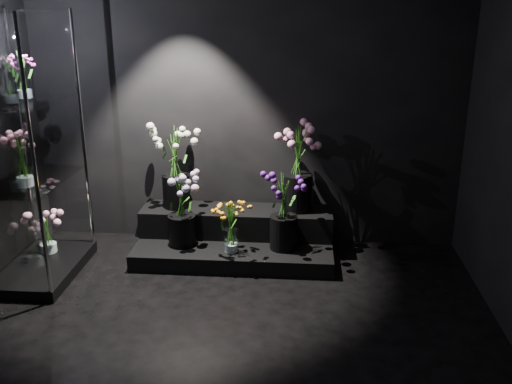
# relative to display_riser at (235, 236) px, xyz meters

# --- Properties ---
(floor) EXTENTS (4.00, 4.00, 0.00)m
(floor) POSITION_rel_display_riser_xyz_m (0.07, -1.64, -0.16)
(floor) COLOR black
(floor) RESTS_ON ground
(wall_back) EXTENTS (4.00, 0.00, 4.00)m
(wall_back) POSITION_rel_display_riser_xyz_m (0.07, 0.36, 1.24)
(wall_back) COLOR black
(wall_back) RESTS_ON floor
(wall_front) EXTENTS (4.00, 0.00, 4.00)m
(wall_front) POSITION_rel_display_riser_xyz_m (0.07, -3.64, 1.24)
(wall_front) COLOR black
(wall_front) RESTS_ON floor
(display_riser) EXTENTS (1.78, 0.79, 0.40)m
(display_riser) POSITION_rel_display_riser_xyz_m (0.00, 0.00, 0.00)
(display_riser) COLOR black
(display_riser) RESTS_ON floor
(display_case) EXTENTS (0.60, 0.99, 2.19)m
(display_case) POSITION_rel_display_riser_xyz_m (-1.61, -0.55, 0.93)
(display_case) COLOR black
(display_case) RESTS_ON floor
(bouquet_orange_bells) EXTENTS (0.34, 0.34, 0.48)m
(bouquet_orange_bells) POSITION_rel_display_riser_xyz_m (-0.00, -0.31, 0.23)
(bouquet_orange_bells) COLOR white
(bouquet_orange_bells) RESTS_ON display_riser
(bouquet_lilac) EXTENTS (0.39, 0.39, 0.68)m
(bouquet_lilac) POSITION_rel_display_riser_xyz_m (-0.46, -0.17, 0.36)
(bouquet_lilac) COLOR black
(bouquet_lilac) RESTS_ON display_riser
(bouquet_purple) EXTENTS (0.44, 0.44, 0.69)m
(bouquet_purple) POSITION_rel_display_riser_xyz_m (0.45, -0.19, 0.37)
(bouquet_purple) COLOR black
(bouquet_purple) RESTS_ON display_riser
(bouquet_cream_roses) EXTENTS (0.39, 0.39, 0.77)m
(bouquet_cream_roses) POSITION_rel_display_riser_xyz_m (-0.57, 0.13, 0.67)
(bouquet_cream_roses) COLOR black
(bouquet_cream_roses) RESTS_ON display_riser
(bouquet_pink_roses) EXTENTS (0.44, 0.44, 0.78)m
(bouquet_pink_roses) POSITION_rel_display_riser_xyz_m (0.56, 0.14, 0.66)
(bouquet_pink_roses) COLOR black
(bouquet_pink_roses) RESTS_ON display_riser
(bouquet_case_pink) EXTENTS (0.31, 0.31, 0.44)m
(bouquet_case_pink) POSITION_rel_display_riser_xyz_m (-1.58, -0.71, 0.92)
(bouquet_case_pink) COLOR white
(bouquet_case_pink) RESTS_ON display_case
(bouquet_case_magenta) EXTENTS (0.29, 0.29, 0.36)m
(bouquet_case_magenta) POSITION_rel_display_riser_xyz_m (-1.65, -0.40, 1.52)
(bouquet_case_magenta) COLOR white
(bouquet_case_magenta) RESTS_ON display_case
(bouquet_case_base_pink) EXTENTS (0.46, 0.46, 0.41)m
(bouquet_case_base_pink) POSITION_rel_display_riser_xyz_m (-1.65, -0.34, 0.16)
(bouquet_case_base_pink) COLOR white
(bouquet_case_base_pink) RESTS_ON display_case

